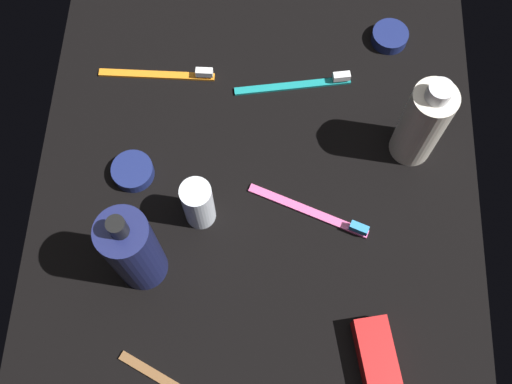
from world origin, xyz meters
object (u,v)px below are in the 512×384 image
Objects in this scene: lotion_bottle at (133,250)px; deodorant_stick at (198,204)px; cream_tin_left at (133,171)px; toothbrush_orange at (164,74)px; toothbrush_pink at (316,213)px; cream_tin_right at (390,37)px; toothbrush_teal at (300,84)px; bodywash_bottle at (423,123)px.

deodorant_stick is at bearing 137.56° from lotion_bottle.
cream_tin_left is at bearing -167.39° from lotion_bottle.
toothbrush_pink is (21.73, 23.73, 0.00)cm from toothbrush_orange.
lotion_bottle is at bearing -41.89° from cream_tin_right.
lotion_bottle is at bearing -34.95° from toothbrush_teal.
cream_tin_right is (-18.85, -2.48, -6.79)cm from bodywash_bottle.
lotion_bottle is 2.03× the size of deodorant_stick.
toothbrush_orange is at bearing -132.47° from toothbrush_pink.
toothbrush_orange is at bearing 170.81° from cream_tin_left.
deodorant_stick reaches higher than cream_tin_left.
cream_tin_left is 45.30cm from cream_tin_right.
deodorant_stick is 16.71cm from toothbrush_pink.
lotion_bottle reaches higher than toothbrush_teal.
toothbrush_orange is 3.17× the size of cream_tin_right.
toothbrush_pink is at bearing 79.29° from cream_tin_left.
bodywash_bottle is at bearing 59.25° from toothbrush_teal.
toothbrush_teal and toothbrush_pink have the same top height.
toothbrush_teal is at bearing -57.12° from cream_tin_right.
toothbrush_teal is at bearing -172.84° from toothbrush_pink.
deodorant_stick is 24.19cm from toothbrush_orange.
lotion_bottle is 31.43cm from toothbrush_orange.
toothbrush_orange is at bearing -161.54° from deodorant_stick.
bodywash_bottle reaches higher than cream_tin_left.
bodywash_bottle is 2.84× the size of cream_tin_left.
toothbrush_teal is 2.99× the size of cream_tin_left.
deodorant_stick is (-7.86, 7.18, -3.60)cm from lotion_bottle.
lotion_bottle is at bearing -42.44° from deodorant_stick.
lotion_bottle is at bearing -69.47° from toothbrush_pink.
cream_tin_right is (-24.97, 37.80, -0.03)cm from cream_tin_left.
bodywash_bottle is 0.99× the size of toothbrush_pink.
lotion_bottle is 52.52cm from cream_tin_right.
deodorant_stick is 0.52× the size of toothbrush_orange.
toothbrush_orange is (-30.47, -0.37, -7.67)cm from lotion_bottle.
deodorant_stick is at bearing 60.12° from cream_tin_left.
cream_tin_left is at bearing -100.71° from toothbrush_pink.
toothbrush_pink is at bearing 47.53° from toothbrush_orange.
cream_tin_left is (-5.00, -26.44, 0.38)cm from toothbrush_pink.
bodywash_bottle is 19.14cm from toothbrush_pink.
cream_tin_right is at bearing -172.50° from bodywash_bottle.
bodywash_bottle is 3.00× the size of cream_tin_right.
toothbrush_pink is (20.92, 2.63, 0.00)cm from toothbrush_teal.
lotion_bottle is 3.16× the size of cream_tin_left.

